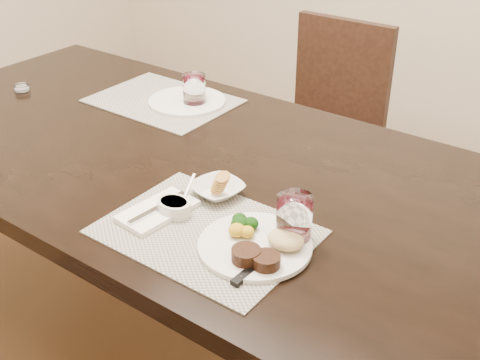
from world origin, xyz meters
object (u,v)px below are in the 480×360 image
Objects in this scene: cracker_bowl at (218,189)px; steak_knife at (256,266)px; dinner_plate at (259,245)px; far_plate at (187,101)px; wine_glass_near at (294,221)px; chair_far at (327,120)px.

steak_knife is at bearing -37.00° from cracker_bowl.
far_plate is (-0.66, 0.53, -0.01)m from dinner_plate.
wine_glass_near reaches higher than dinner_plate.
far_plate is (-0.19, -0.65, 0.26)m from chair_far.
cracker_bowl is (0.26, -1.05, 0.27)m from chair_far.
chair_far is 3.51× the size of far_plate.
dinner_plate reaches higher than steak_knife.
dinner_plate is at bearing 121.24° from steak_knife.
cracker_bowl is at bearing 168.45° from wine_glass_near.
dinner_plate is at bearing -68.23° from chair_far.
wine_glass_near is at bearing -11.55° from cracker_bowl.
steak_knife is at bearing -40.44° from far_plate.
dinner_plate is 1.12× the size of steak_knife.
wine_glass_near is at bearing 88.84° from steak_knife.
dinner_plate is at bearing -38.93° from far_plate.
cracker_bowl is at bearing -42.18° from far_plate.
chair_far is 6.12× the size of cracker_bowl.
dinner_plate is 0.97× the size of far_plate.
dinner_plate is at bearing -116.67° from wine_glass_near.
cracker_bowl is (-0.21, 0.13, 0.00)m from dinner_plate.
chair_far reaches higher than cracker_bowl.
steak_knife is 0.91m from far_plate.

